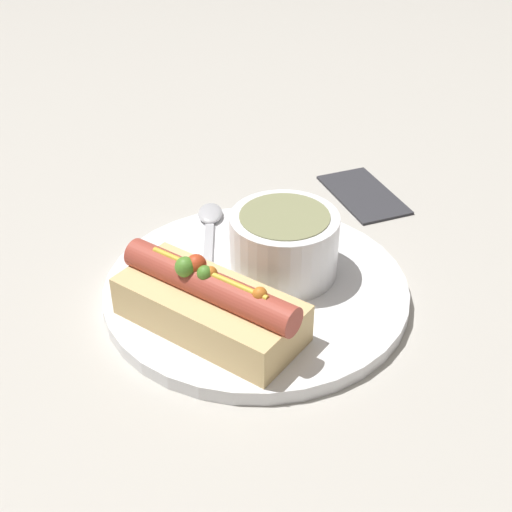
{
  "coord_description": "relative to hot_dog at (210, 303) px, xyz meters",
  "views": [
    {
      "loc": [
        0.4,
        -0.31,
        0.39
      ],
      "look_at": [
        0.0,
        0.0,
        0.04
      ],
      "focal_mm": 50.0,
      "sensor_mm": 36.0,
      "label": 1
    }
  ],
  "objects": [
    {
      "name": "dinner_plate",
      "position": [
        -0.02,
        0.07,
        -0.03
      ],
      "size": [
        0.27,
        0.27,
        0.01
      ],
      "color": "white",
      "rests_on": "ground_plane"
    },
    {
      "name": "hot_dog",
      "position": [
        0.0,
        0.0,
        0.0
      ],
      "size": [
        0.17,
        0.11,
        0.06
      ],
      "rotation": [
        0.0,
        0.0,
        0.29
      ],
      "color": "#E5C17F",
      "rests_on": "dinner_plate"
    },
    {
      "name": "soup_bowl",
      "position": [
        -0.02,
        0.1,
        0.01
      ],
      "size": [
        0.1,
        0.1,
        0.06
      ],
      "color": "white",
      "rests_on": "dinner_plate"
    },
    {
      "name": "ground_plane",
      "position": [
        -0.02,
        0.07,
        -0.04
      ],
      "size": [
        4.0,
        4.0,
        0.0
      ],
      "primitive_type": "plane",
      "color": "#BCB7AD"
    },
    {
      "name": "napkin",
      "position": [
        -0.09,
        0.27,
        -0.03
      ],
      "size": [
        0.12,
        0.09,
        0.01
      ],
      "rotation": [
        0.0,
        0.0,
        -0.28
      ],
      "color": "#333338",
      "rests_on": "ground_plane"
    },
    {
      "name": "spoon",
      "position": [
        -0.12,
        0.09,
        -0.02
      ],
      "size": [
        0.13,
        0.1,
        0.01
      ],
      "rotation": [
        0.0,
        0.0,
        2.5
      ],
      "color": "#B7B7BC",
      "rests_on": "dinner_plate"
    }
  ]
}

